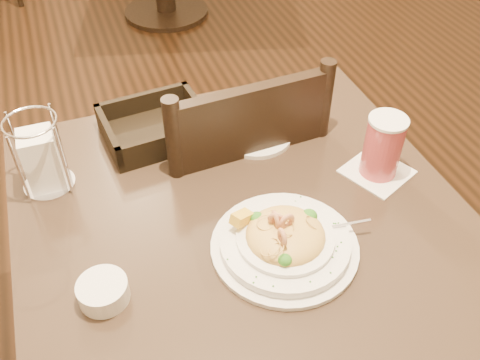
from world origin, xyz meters
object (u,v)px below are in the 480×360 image
object	(u,v)px
dining_chair_near	(231,190)
bread_basket	(156,128)
napkin_caddy	(41,159)
pasta_bowl	(285,240)
drink_glass	(383,147)
side_plate	(256,135)
butter_ramekin	(103,291)
main_table	(243,284)

from	to	relation	value
dining_chair_near	bread_basket	size ratio (longest dim) A/B	3.68
dining_chair_near	napkin_caddy	bearing A→B (deg)	7.25
dining_chair_near	bread_basket	distance (m)	0.32
dining_chair_near	pasta_bowl	distance (m)	0.50
drink_glass	bread_basket	distance (m)	0.52
pasta_bowl	side_plate	bearing A→B (deg)	77.76
napkin_caddy	side_plate	world-z (taller)	napkin_caddy
side_plate	butter_ramekin	xyz separation A→B (m)	(-0.41, -0.34, 0.01)
pasta_bowl	drink_glass	xyz separation A→B (m)	(0.28, 0.13, 0.05)
main_table	napkin_caddy	bearing A→B (deg)	147.84
drink_glass	side_plate	xyz separation A→B (m)	(-0.21, 0.21, -0.07)
pasta_bowl	butter_ramekin	distance (m)	0.34
main_table	bread_basket	size ratio (longest dim) A/B	3.56
drink_glass	butter_ramekin	world-z (taller)	drink_glass
side_plate	dining_chair_near	bearing A→B (deg)	115.43
pasta_bowl	bread_basket	size ratio (longest dim) A/B	1.24
side_plate	butter_ramekin	size ratio (longest dim) A/B	1.93
pasta_bowl	napkin_caddy	bearing A→B (deg)	140.32
pasta_bowl	bread_basket	bearing A→B (deg)	109.24
butter_ramekin	drink_glass	bearing A→B (deg)	11.60
napkin_caddy	dining_chair_near	bearing A→B (deg)	10.88
main_table	bread_basket	distance (m)	0.42
bread_basket	pasta_bowl	bearing A→B (deg)	-70.76
main_table	dining_chair_near	size ratio (longest dim) A/B	0.97
main_table	side_plate	distance (m)	0.35
pasta_bowl	napkin_caddy	xyz separation A→B (m)	(-0.40, 0.33, 0.05)
main_table	butter_ramekin	bearing A→B (deg)	-160.59
bread_basket	butter_ramekin	distance (m)	0.46
dining_chair_near	bread_basket	xyz separation A→B (m)	(-0.18, 0.00, 0.26)
dining_chair_near	butter_ramekin	xyz separation A→B (m)	(-0.38, -0.42, 0.26)
napkin_caddy	butter_ramekin	size ratio (longest dim) A/B	1.94
bread_basket	side_plate	bearing A→B (deg)	-20.88
bread_basket	butter_ramekin	bearing A→B (deg)	-114.58
drink_glass	napkin_caddy	size ratio (longest dim) A/B	0.98
dining_chair_near	drink_glass	bearing A→B (deg)	126.59
pasta_bowl	bread_basket	distance (m)	0.45
butter_ramekin	main_table	bearing A→B (deg)	19.41
pasta_bowl	side_plate	xyz separation A→B (m)	(0.07, 0.34, -0.02)
drink_glass	side_plate	distance (m)	0.30
drink_glass	bread_basket	bearing A→B (deg)	145.55
pasta_bowl	main_table	bearing A→B (deg)	111.72
drink_glass	side_plate	world-z (taller)	drink_glass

